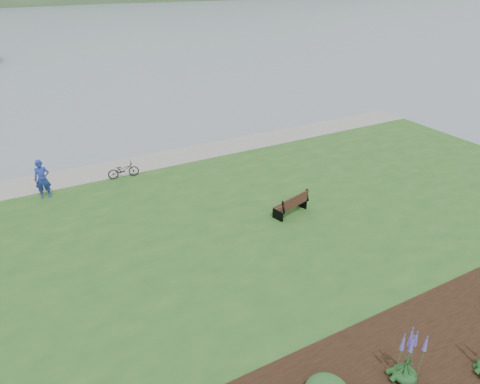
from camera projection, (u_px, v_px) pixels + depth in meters
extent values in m
plane|color=slate|center=(225.00, 222.00, 18.46)|extent=(600.00, 600.00, 0.00)
cube|color=#24511C|center=(248.00, 241.00, 16.81)|extent=(34.00, 20.00, 0.40)
cube|color=gray|center=(169.00, 158.00, 23.65)|extent=(34.00, 2.20, 0.03)
cube|color=black|center=(480.00, 343.00, 11.89)|extent=(24.00, 4.40, 0.04)
cube|color=black|center=(290.00, 204.00, 18.11)|extent=(1.68, 0.96, 0.05)
cube|color=black|center=(296.00, 200.00, 17.78)|extent=(1.58, 0.57, 0.50)
cube|color=black|center=(278.00, 215.00, 17.74)|extent=(0.20, 0.54, 0.44)
cube|color=black|center=(301.00, 203.00, 18.69)|extent=(0.20, 0.54, 0.44)
imported|color=navy|center=(42.00, 176.00, 19.09)|extent=(0.87, 0.67, 2.16)
imported|color=black|center=(123.00, 170.00, 21.31)|extent=(0.66, 1.57, 0.80)
cube|color=yellow|center=(43.00, 178.00, 21.09)|extent=(0.27, 0.33, 0.31)
ellipsoid|color=#153C1B|center=(404.00, 374.00, 10.78)|extent=(0.62, 0.62, 0.31)
cone|color=#4C4096|center=(411.00, 346.00, 10.33)|extent=(0.40, 0.40, 1.63)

